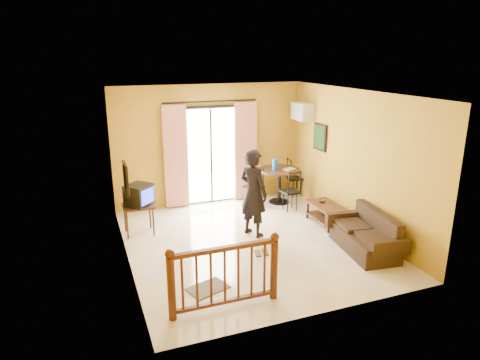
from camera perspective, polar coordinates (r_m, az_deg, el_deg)
name	(u,v)px	position (r m, az deg, el deg)	size (l,w,h in m)	color
ground	(250,242)	(8.23, 1.34, -8.30)	(5.00, 5.00, 0.00)	beige
room_shell	(251,155)	(7.67, 1.42, 3.32)	(5.00, 5.00, 5.00)	white
balcony_door	(211,154)	(10.03, -3.86, 3.41)	(2.25, 0.14, 2.46)	black
tv_table	(138,209)	(8.66, -13.42, -3.75)	(0.60, 0.50, 0.60)	black
television	(139,195)	(8.57, -13.32, -1.94)	(0.62, 0.62, 0.41)	black
picture_left	(126,179)	(7.01, -14.98, 0.16)	(0.05, 0.42, 0.52)	black
dining_table	(280,176)	(10.20, 5.29, 0.52)	(0.99, 0.99, 0.82)	black
water_jug	(275,164)	(10.06, 4.70, 2.08)	(0.14, 0.14, 0.26)	#124EAB
serving_tray	(289,169)	(10.15, 6.56, 1.45)	(0.28, 0.18, 0.02)	beige
dining_chairs	(279,203)	(10.34, 5.28, -3.07)	(1.73, 1.36, 0.95)	black
air_conditioner	(302,111)	(10.22, 8.27, 9.03)	(0.31, 0.60, 0.40)	silver
botanical_print	(320,137)	(9.81, 10.62, 5.64)	(0.05, 0.50, 0.60)	black
coffee_table	(326,211)	(9.16, 11.45, -4.08)	(0.53, 0.95, 0.42)	black
bowl	(322,201)	(9.27, 10.83, -2.70)	(0.17, 0.17, 0.05)	#50381B
sofa	(367,237)	(8.14, 16.54, -7.24)	(0.89, 1.61, 0.73)	black
standing_person	(253,193)	(8.27, 1.80, -1.74)	(0.63, 0.41, 1.73)	black
stair_balustrade	(225,272)	(6.03, -2.04, -12.17)	(1.63, 0.13, 1.04)	#471E0F
doormat	(208,288)	(6.76, -4.30, -14.17)	(0.60, 0.40, 0.02)	#5B5849
sandals	(261,253)	(7.80, 2.87, -9.66)	(0.29, 0.27, 0.03)	#50381B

